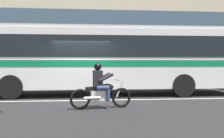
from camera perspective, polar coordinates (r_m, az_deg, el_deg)
name	(u,v)px	position (r m, az deg, el deg)	size (l,w,h in m)	color
ground_plane	(82,98)	(11.25, -6.79, -6.54)	(60.00, 60.00, 0.00)	black
sidewalk_curb	(83,86)	(16.30, -6.40, -3.71)	(28.00, 3.80, 0.15)	gray
lane_center_stripe	(81,100)	(10.65, -6.86, -6.98)	(26.60, 0.14, 0.01)	silver
transit_bus	(103,56)	(12.35, -1.97, 2.98)	(12.93, 2.65, 3.22)	silver
motorcycle_with_rider	(101,89)	(8.74, -2.53, -4.57)	(2.12, 0.73, 1.56)	black
fire_hydrant	(146,79)	(15.78, 7.64, -2.28)	(0.22, 0.30, 0.75)	red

